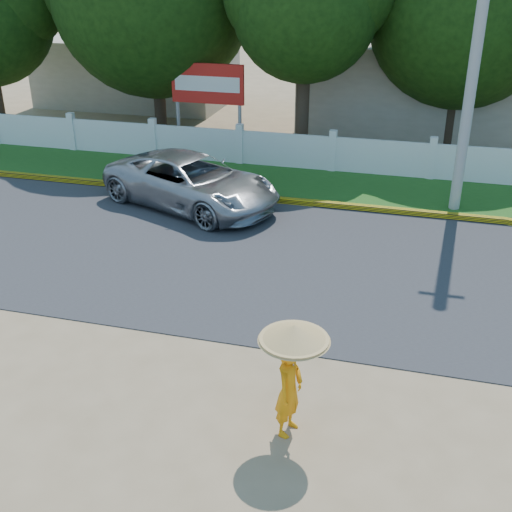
{
  "coord_description": "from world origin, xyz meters",
  "views": [
    {
      "loc": [
        2.71,
        -8.11,
        6.33
      ],
      "look_at": [
        0.0,
        2.0,
        1.3
      ],
      "focal_mm": 45.0,
      "sensor_mm": 36.0,
      "label": 1
    }
  ],
  "objects_px": {
    "vehicle": "(192,182)",
    "monk_with_parasol": "(291,364)",
    "billboard": "(208,88)",
    "utility_pole": "(477,44)"
  },
  "relations": [
    {
      "from": "vehicle",
      "to": "billboard",
      "type": "xyz_separation_m",
      "value": [
        -1.24,
        5.09,
        1.45
      ]
    },
    {
      "from": "billboard",
      "to": "monk_with_parasol",
      "type": "bearing_deg",
      "value": -66.67
    },
    {
      "from": "vehicle",
      "to": "monk_with_parasol",
      "type": "distance_m",
      "value": 9.3
    },
    {
      "from": "utility_pole",
      "to": "vehicle",
      "type": "xyz_separation_m",
      "value": [
        -6.87,
        -1.61,
        -3.56
      ]
    },
    {
      "from": "monk_with_parasol",
      "to": "billboard",
      "type": "bearing_deg",
      "value": 113.33
    },
    {
      "from": "vehicle",
      "to": "monk_with_parasol",
      "type": "relative_size",
      "value": 2.77
    },
    {
      "from": "vehicle",
      "to": "billboard",
      "type": "height_order",
      "value": "billboard"
    },
    {
      "from": "utility_pole",
      "to": "monk_with_parasol",
      "type": "bearing_deg",
      "value": -103.81
    },
    {
      "from": "utility_pole",
      "to": "monk_with_parasol",
      "type": "height_order",
      "value": "utility_pole"
    },
    {
      "from": "vehicle",
      "to": "billboard",
      "type": "distance_m",
      "value": 5.43
    }
  ]
}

